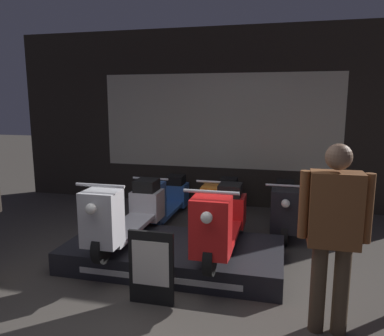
% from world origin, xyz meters
% --- Properties ---
extents(ground_plane, '(30.00, 30.00, 0.00)m').
position_xyz_m(ground_plane, '(0.00, 0.00, 0.00)').
color(ground_plane, '#423D38').
extents(shop_wall_back, '(7.84, 0.09, 3.20)m').
position_xyz_m(shop_wall_back, '(0.00, 3.72, 1.60)').
color(shop_wall_back, '#28231E').
rests_on(shop_wall_back, ground_plane).
extents(display_platform, '(2.53, 1.21, 0.26)m').
position_xyz_m(display_platform, '(-0.04, 0.96, 0.13)').
color(display_platform, black).
rests_on(display_platform, ground_plane).
extents(scooter_display_left, '(0.53, 1.77, 0.84)m').
position_xyz_m(scooter_display_left, '(-0.61, 0.97, 0.60)').
color(scooter_display_left, black).
rests_on(scooter_display_left, display_platform).
extents(scooter_display_right, '(0.53, 1.77, 0.84)m').
position_xyz_m(scooter_display_right, '(0.53, 0.97, 0.60)').
color(scooter_display_right, black).
rests_on(scooter_display_right, display_platform).
extents(scooter_backrow_0, '(0.53, 1.77, 0.84)m').
position_xyz_m(scooter_backrow_0, '(-0.67, 2.58, 0.34)').
color(scooter_backrow_0, black).
rests_on(scooter_backrow_0, ground_plane).
extents(scooter_backrow_1, '(0.53, 1.77, 0.84)m').
position_xyz_m(scooter_backrow_1, '(0.28, 2.58, 0.34)').
color(scooter_backrow_1, black).
rests_on(scooter_backrow_1, ground_plane).
extents(scooter_backrow_2, '(0.53, 1.77, 0.84)m').
position_xyz_m(scooter_backrow_2, '(1.22, 2.58, 0.34)').
color(scooter_backrow_2, black).
rests_on(scooter_backrow_2, ground_plane).
extents(person_right_browsing, '(0.56, 0.22, 1.60)m').
position_xyz_m(person_right_browsing, '(1.59, 0.02, 0.93)').
color(person_right_browsing, '#473828').
rests_on(person_right_browsing, ground_plane).
extents(price_sign_board, '(0.44, 0.04, 0.73)m').
position_xyz_m(price_sign_board, '(-0.00, 0.08, 0.37)').
color(price_sign_board, black).
rests_on(price_sign_board, ground_plane).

